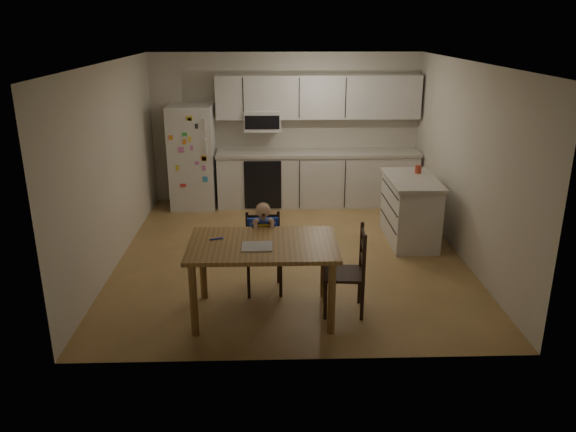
# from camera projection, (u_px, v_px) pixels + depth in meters

# --- Properties ---
(room) EXTENTS (4.52, 5.01, 2.51)m
(room) POSITION_uv_depth(u_px,v_px,m) (290.00, 155.00, 7.59)
(room) COLOR olive
(room) RESTS_ON ground
(refrigerator) EXTENTS (0.72, 0.70, 1.70)m
(refrigerator) POSITION_uv_depth(u_px,v_px,m) (193.00, 157.00, 9.26)
(refrigerator) COLOR silver
(refrigerator) RESTS_ON ground
(kitchen_run) EXTENTS (3.37, 0.62, 2.15)m
(kitchen_run) POSITION_uv_depth(u_px,v_px,m) (316.00, 153.00, 9.39)
(kitchen_run) COLOR silver
(kitchen_run) RESTS_ON ground
(kitchen_island) EXTENTS (0.65, 1.25, 0.92)m
(kitchen_island) POSITION_uv_depth(u_px,v_px,m) (410.00, 210.00, 7.88)
(kitchen_island) COLOR silver
(kitchen_island) RESTS_ON ground
(red_cup) EXTENTS (0.09, 0.09, 0.11)m
(red_cup) POSITION_uv_depth(u_px,v_px,m) (418.00, 169.00, 7.97)
(red_cup) COLOR #B43A22
(red_cup) RESTS_ON kitchen_island
(dining_table) EXTENTS (1.53, 0.98, 0.82)m
(dining_table) POSITION_uv_depth(u_px,v_px,m) (263.00, 253.00, 5.77)
(dining_table) COLOR brown
(dining_table) RESTS_ON ground
(napkin) EXTENTS (0.31, 0.27, 0.01)m
(napkin) POSITION_uv_depth(u_px,v_px,m) (257.00, 246.00, 5.62)
(napkin) COLOR #AAAAAF
(napkin) RESTS_ON dining_table
(toddler_spoon) EXTENTS (0.12, 0.06, 0.02)m
(toddler_spoon) POSITION_uv_depth(u_px,v_px,m) (216.00, 239.00, 5.82)
(toddler_spoon) COLOR blue
(toddler_spoon) RESTS_ON dining_table
(chair_booster) EXTENTS (0.42, 0.42, 1.06)m
(chair_booster) POSITION_uv_depth(u_px,v_px,m) (263.00, 237.00, 6.37)
(chair_booster) COLOR black
(chair_booster) RESTS_ON ground
(chair_side) EXTENTS (0.45, 0.45, 0.95)m
(chair_side) POSITION_uv_depth(u_px,v_px,m) (353.00, 265.00, 5.89)
(chair_side) COLOR black
(chair_side) RESTS_ON ground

